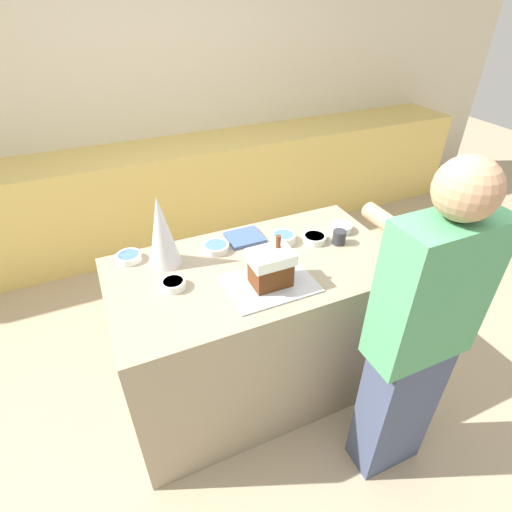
{
  "coord_description": "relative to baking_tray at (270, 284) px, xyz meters",
  "views": [
    {
      "loc": [
        -0.66,
        -1.47,
        2.08
      ],
      "look_at": [
        -0.0,
        0.0,
        0.96
      ],
      "focal_mm": 28.0,
      "sensor_mm": 36.0,
      "label": 1
    }
  ],
  "objects": [
    {
      "name": "wall_back",
      "position": [
        0.0,
        2.4,
        0.4
      ],
      "size": [
        8.0,
        0.05,
        2.6
      ],
      "color": "beige",
      "rests_on": "ground_plane"
    },
    {
      "name": "decorative_tree",
      "position": [
        -0.4,
        0.37,
        0.18
      ],
      "size": [
        0.16,
        0.16,
        0.37
      ],
      "color": "silver",
      "rests_on": "kitchen_island"
    },
    {
      "name": "candy_bowl_center_rear",
      "position": [
        -0.57,
        0.47,
        0.02
      ],
      "size": [
        0.13,
        0.13,
        0.04
      ],
      "color": "white",
      "rests_on": "kitchen_island"
    },
    {
      "name": "candy_bowl_beside_tree",
      "position": [
        -0.14,
        0.38,
        0.02
      ],
      "size": [
        0.14,
        0.14,
        0.04
      ],
      "color": "white",
      "rests_on": "kitchen_island"
    },
    {
      "name": "mug",
      "position": [
        0.5,
        0.17,
        0.03
      ],
      "size": [
        0.07,
        0.07,
        0.08
      ],
      "color": "#2D2D33",
      "rests_on": "kitchen_island"
    },
    {
      "name": "kitchen_island",
      "position": [
        0.0,
        0.16,
        -0.45
      ],
      "size": [
        1.47,
        0.78,
        0.9
      ],
      "color": "gray",
      "rests_on": "ground_plane"
    },
    {
      "name": "candy_bowl_behind_tray",
      "position": [
        0.23,
        0.31,
        0.02
      ],
      "size": [
        0.13,
        0.13,
        0.05
      ],
      "color": "silver",
      "rests_on": "kitchen_island"
    },
    {
      "name": "candy_bowl_near_tray_left",
      "position": [
        0.39,
        0.24,
        0.02
      ],
      "size": [
        0.13,
        0.13,
        0.04
      ],
      "color": "silver",
      "rests_on": "kitchen_island"
    },
    {
      "name": "cookbook",
      "position": [
        0.05,
        0.42,
        0.01
      ],
      "size": [
        0.19,
        0.17,
        0.02
      ],
      "color": "#3F598C",
      "rests_on": "kitchen_island"
    },
    {
      "name": "candy_bowl_near_tray_right",
      "position": [
        0.58,
        0.27,
        0.02
      ],
      "size": [
        0.12,
        0.12,
        0.04
      ],
      "color": "silver",
      "rests_on": "kitchen_island"
    },
    {
      "name": "ground_plane",
      "position": [
        0.0,
        0.16,
        -0.9
      ],
      "size": [
        12.0,
        12.0,
        0.0
      ],
      "primitive_type": "plane",
      "color": "tan"
    },
    {
      "name": "back_cabinet_block",
      "position": [
        0.0,
        2.08,
        -0.46
      ],
      "size": [
        6.0,
        0.6,
        0.89
      ],
      "color": "#DBBC60",
      "rests_on": "ground_plane"
    },
    {
      "name": "person",
      "position": [
        0.43,
        -0.52,
        -0.06
      ],
      "size": [
        0.43,
        0.54,
        1.64
      ],
      "color": "#424C6B",
      "rests_on": "ground_plane"
    },
    {
      "name": "candy_bowl_front_corner",
      "position": [
        -0.42,
        0.16,
        0.02
      ],
      "size": [
        0.11,
        0.11,
        0.04
      ],
      "color": "white",
      "rests_on": "kitchen_island"
    },
    {
      "name": "gingerbread_house",
      "position": [
        0.0,
        0.0,
        0.1
      ],
      "size": [
        0.2,
        0.15,
        0.24
      ],
      "color": "#5B2D14",
      "rests_on": "baking_tray"
    },
    {
      "name": "baking_tray",
      "position": [
        0.0,
        0.0,
        0.0
      ],
      "size": [
        0.41,
        0.3,
        0.01
      ],
      "color": "#B2B2BC",
      "rests_on": "kitchen_island"
    }
  ]
}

